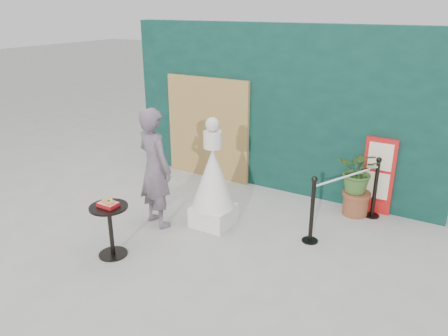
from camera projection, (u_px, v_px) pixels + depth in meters
ground at (179, 264)px, 5.89m from camera, size 60.00×60.00×0.00m
back_wall at (279, 110)px, 7.91m from camera, size 6.00×0.30×3.00m
bamboo_fence at (208, 128)px, 8.58m from camera, size 1.80×0.08×2.00m
woman at (155, 168)px, 6.67m from camera, size 0.79×0.64×1.88m
menu_board at (378, 176)px, 7.14m from camera, size 0.50×0.07×1.30m
statue at (213, 183)px, 6.72m from camera, size 0.68×0.68×1.75m
cafe_table at (110, 223)px, 5.95m from camera, size 0.52×0.52×0.75m
food_basket at (108, 204)px, 5.84m from camera, size 0.26×0.19×0.11m
planter at (359, 177)px, 7.07m from camera, size 0.67×0.58×1.15m
stanchion_barrier at (345, 199)px, 6.67m from camera, size 0.84×1.54×1.03m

